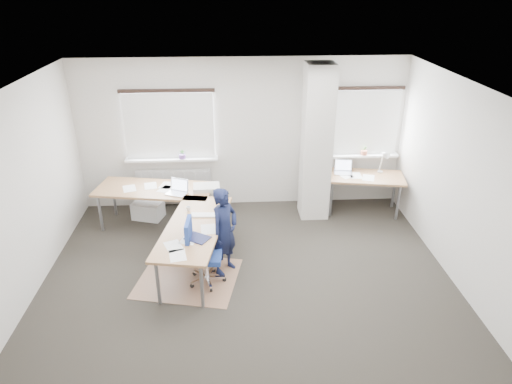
{
  "coord_description": "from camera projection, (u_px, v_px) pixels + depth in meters",
  "views": [
    {
      "loc": [
        -0.2,
        -5.56,
        4.05
      ],
      "look_at": [
        0.17,
        0.9,
        0.98
      ],
      "focal_mm": 32.0,
      "sensor_mm": 36.0,
      "label": 1
    }
  ],
  "objects": [
    {
      "name": "floor_mat",
      "position": [
        188.0,
        278.0,
        6.75
      ],
      "size": [
        1.63,
        1.46,
        0.01
      ],
      "primitive_type": "cube",
      "rotation": [
        0.0,
        0.0,
        -0.21
      ],
      "color": "#8C644C",
      "rests_on": "ground"
    },
    {
      "name": "ground",
      "position": [
        248.0,
        278.0,
        6.76
      ],
      "size": [
        6.0,
        6.0,
        0.0
      ],
      "primitive_type": "plane",
      "color": "#2B2722",
      "rests_on": "ground"
    },
    {
      "name": "person",
      "position": [
        225.0,
        231.0,
        6.65
      ],
      "size": [
        0.56,
        0.59,
        1.36
      ],
      "primitive_type": "imported",
      "rotation": [
        0.0,
        0.0,
        0.89
      ],
      "color": "black",
      "rests_on": "ground"
    },
    {
      "name": "desk_side",
      "position": [
        365.0,
        178.0,
        8.39
      ],
      "size": [
        1.5,
        0.93,
        1.22
      ],
      "rotation": [
        0.0,
        0.0,
        -0.17
      ],
      "color": "olive",
      "rests_on": "ground"
    },
    {
      "name": "desk_main",
      "position": [
        176.0,
        207.0,
        7.31
      ],
      "size": [
        2.4,
        2.98,
        0.96
      ],
      "rotation": [
        0.0,
        0.0,
        -0.17
      ],
      "color": "olive",
      "rests_on": "ground"
    },
    {
      "name": "task_chair",
      "position": [
        204.0,
        265.0,
        6.56
      ],
      "size": [
        0.55,
        0.55,
        1.02
      ],
      "rotation": [
        0.0,
        0.0,
        -0.06
      ],
      "color": "navy",
      "rests_on": "ground"
    },
    {
      "name": "white_crate",
      "position": [
        148.0,
        210.0,
        8.38
      ],
      "size": [
        0.6,
        0.5,
        0.31
      ],
      "primitive_type": "cube",
      "rotation": [
        0.0,
        0.0,
        -0.3
      ],
      "color": "white",
      "rests_on": "ground"
    },
    {
      "name": "room_shell",
      "position": [
        258.0,
        156.0,
        6.43
      ],
      "size": [
        6.04,
        5.04,
        2.82
      ],
      "color": "beige",
      "rests_on": "ground"
    }
  ]
}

